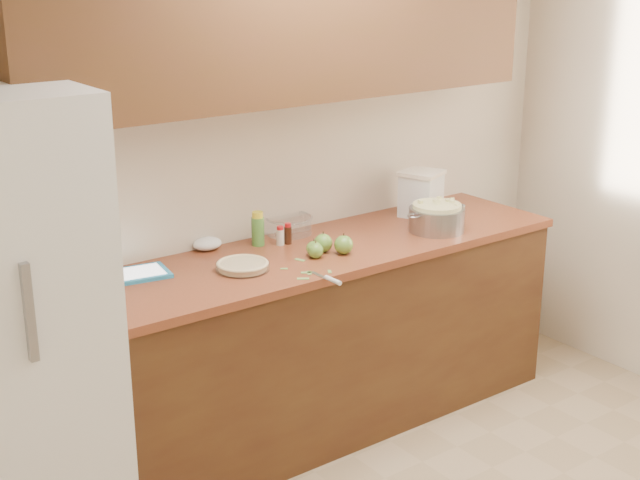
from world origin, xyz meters
TOP-DOWN VIEW (x-y plane):
  - room_shell at (0.00, 0.00)m, footprint 3.60×3.60m
  - counter_run at (0.00, 1.48)m, footprint 2.64×0.68m
  - upper_cabinets at (0.00, 1.63)m, footprint 2.60×0.34m
  - fridge at (-1.44, 1.44)m, footprint 0.70×0.70m
  - pie at (-0.39, 1.43)m, footprint 0.24×0.24m
  - colander at (0.69, 1.35)m, footprint 0.37×0.28m
  - flour_canister at (0.81, 1.59)m, footprint 0.25×0.25m
  - tablet at (-0.79, 1.64)m, footprint 0.28×0.23m
  - paring_knife at (-0.16, 1.09)m, footprint 0.03×0.21m
  - lemon_bottle at (-0.15, 1.68)m, footprint 0.06×0.06m
  - cinnamon_shaker at (-0.06, 1.63)m, footprint 0.04×0.04m
  - vanilla_bottle at (-0.02, 1.62)m, footprint 0.04×0.04m
  - mixing_bowl at (0.07, 1.75)m, footprint 0.24×0.24m
  - paper_towel at (-0.37, 1.77)m, footprint 0.14×0.12m
  - apple_left at (-0.03, 1.40)m, footprint 0.07×0.07m
  - apple_center at (0.04, 1.42)m, footprint 0.09×0.09m
  - apple_front at (-0.04, 1.37)m, footprint 0.07×0.07m
  - apple_extra at (0.10, 1.34)m, footprint 0.09×0.09m
  - peel_a at (-0.11, 1.39)m, footprint 0.04×0.05m
  - peel_b at (-0.18, 1.23)m, footprint 0.04×0.05m
  - peel_c at (-0.10, 1.19)m, footprint 0.03×0.04m
  - peel_d at (-0.24, 1.34)m, footprint 0.03×0.03m
  - peel_e at (-0.24, 1.18)m, footprint 0.05×0.05m
  - peel_f at (-0.19, 1.24)m, footprint 0.05×0.04m

SIDE VIEW (x-z plane):
  - counter_run at x=0.00m, z-range 0.00..0.92m
  - fridge at x=-1.44m, z-range 0.00..1.80m
  - peel_a at x=-0.11m, z-range 0.92..0.92m
  - peel_b at x=-0.18m, z-range 0.92..0.92m
  - peel_c at x=-0.10m, z-range 0.92..0.92m
  - peel_d at x=-0.24m, z-range 0.92..0.92m
  - peel_e at x=-0.24m, z-range 0.92..0.92m
  - peel_f at x=-0.19m, z-range 0.92..0.92m
  - paring_knife at x=-0.16m, z-range 0.92..0.94m
  - tablet at x=-0.79m, z-range 0.92..0.94m
  - pie at x=-0.39m, z-range 0.92..0.96m
  - paper_towel at x=-0.37m, z-range 0.92..0.98m
  - apple_left at x=-0.03m, z-range 0.91..1.00m
  - apple_front at x=-0.04m, z-range 0.91..1.00m
  - apple_center at x=0.04m, z-range 0.91..1.01m
  - apple_extra at x=0.10m, z-range 0.91..1.01m
  - cinnamon_shaker at x=-0.06m, z-range 0.92..1.01m
  - mixing_bowl at x=0.07m, z-range 0.92..1.01m
  - vanilla_bottle at x=-0.02m, z-range 0.92..1.02m
  - colander at x=0.69m, z-range 0.92..1.06m
  - lemon_bottle at x=-0.15m, z-range 0.92..1.08m
  - flour_canister at x=0.81m, z-range 0.92..1.16m
  - room_shell at x=0.00m, z-range -0.50..3.10m
  - upper_cabinets at x=0.00m, z-range 1.60..2.30m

